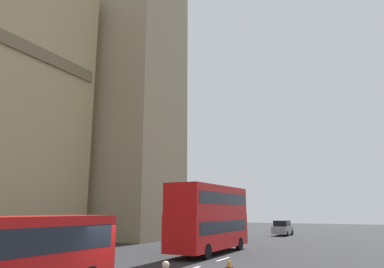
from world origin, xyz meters
The scene contains 3 objects.
double_decker_bus centered at (13.00, 2.00, 2.71)m, with size 9.63×2.54×4.90m.
sedan_lead centered at (34.83, 1.83, 0.91)m, with size 4.40×1.86×1.85m.
traffic_cone_east centered at (7.56, -1.60, 0.28)m, with size 0.36×0.36×0.58m.
Camera 1 is at (-11.98, -9.35, 3.10)m, focal length 33.39 mm.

